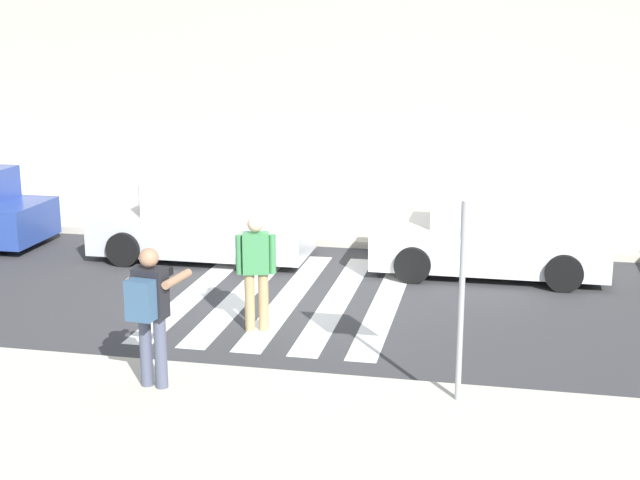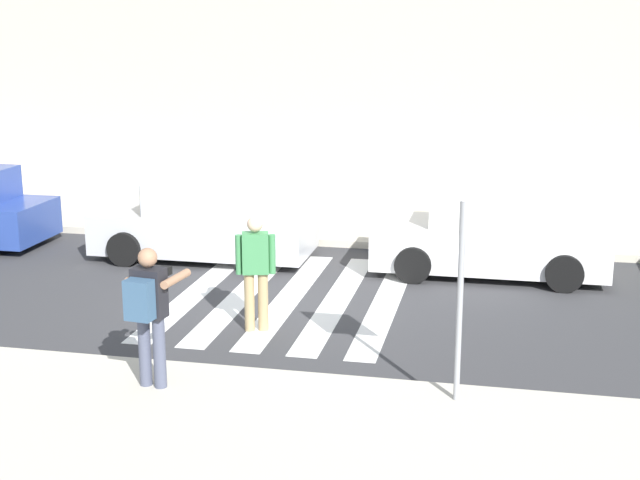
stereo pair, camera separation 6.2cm
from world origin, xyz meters
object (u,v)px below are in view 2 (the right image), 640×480
(parked_car_silver, at_px, (206,221))
(parked_car_white, at_px, (492,235))
(stop_sign, at_px, (463,236))
(pedestrian_crossing, at_px, (256,267))
(photographer_with_backpack, at_px, (149,306))

(parked_car_silver, distance_m, parked_car_white, 5.35)
(stop_sign, height_order, pedestrian_crossing, stop_sign)
(stop_sign, bearing_deg, parked_car_white, 87.53)
(stop_sign, bearing_deg, parked_car_silver, 130.62)
(stop_sign, xyz_separation_m, photographer_with_backpack, (-3.62, -0.40, -0.94))
(photographer_with_backpack, xyz_separation_m, parked_car_white, (3.87, 6.34, -0.44))
(stop_sign, xyz_separation_m, pedestrian_crossing, (-3.04, 2.17, -1.13))
(stop_sign, distance_m, parked_car_white, 6.11)
(parked_car_white, bearing_deg, stop_sign, -92.47)
(photographer_with_backpack, bearing_deg, parked_car_silver, 103.14)
(pedestrian_crossing, relative_size, parked_car_silver, 0.42)
(stop_sign, relative_size, parked_car_silver, 0.66)
(stop_sign, bearing_deg, pedestrian_crossing, 144.45)
(stop_sign, relative_size, pedestrian_crossing, 1.56)
(pedestrian_crossing, distance_m, parked_car_silver, 4.30)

